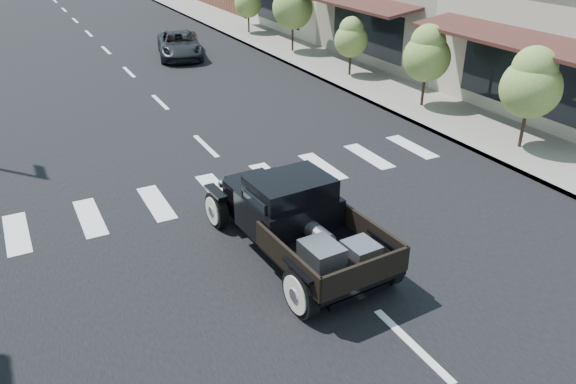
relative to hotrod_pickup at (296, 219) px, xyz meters
name	(u,v)px	position (x,y,z in m)	size (l,w,h in m)	color
ground	(321,258)	(0.42, -0.37, -0.87)	(120.00, 120.00, 0.00)	black
road	(140,83)	(0.42, 14.63, -0.86)	(14.00, 80.00, 0.02)	black
road_markings	(176,118)	(0.42, 9.63, -0.87)	(12.00, 60.00, 0.06)	silver
sidewalk_right	(315,60)	(8.92, 14.63, -0.79)	(3.00, 80.00, 0.15)	gray
storefront_mid	(452,9)	(15.42, 12.63, 1.38)	(10.00, 9.00, 4.50)	gray
small_tree_a	(528,100)	(8.72, 1.92, 0.73)	(1.74, 1.74, 2.90)	olive
small_tree_b	(426,67)	(8.72, 6.46, 0.68)	(1.67, 1.67, 2.79)	olive
small_tree_c	(351,47)	(8.72, 11.27, 0.46)	(1.42, 1.42, 2.36)	olive
small_tree_d	(293,17)	(8.72, 16.55, 0.95)	(2.01, 2.01, 3.34)	olive
small_tree_e	(248,9)	(8.72, 21.99, 0.58)	(1.56, 1.56, 2.59)	olive
hotrod_pickup	(296,219)	(0.00, 0.00, 0.00)	(2.34, 5.01, 1.74)	black
second_car	(180,45)	(3.39, 18.38, -0.26)	(2.02, 4.37, 1.22)	black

